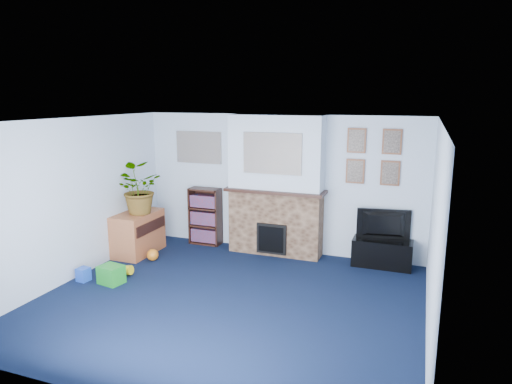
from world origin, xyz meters
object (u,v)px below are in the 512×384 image
at_px(television, 384,225).
at_px(tv_stand, 382,253).
at_px(bookshelf, 206,217).
at_px(sideboard, 138,234).

bearing_deg(television, tv_stand, 80.95).
bearing_deg(bookshelf, television, -1.01).
relative_size(bookshelf, sideboard, 1.12).
bearing_deg(tv_stand, television, 90.00).
distance_m(tv_stand, television, 0.46).
bearing_deg(tv_stand, bookshelf, 178.63).
xyz_separation_m(tv_stand, television, (0.00, 0.02, 0.46)).
relative_size(tv_stand, television, 1.11).
xyz_separation_m(tv_stand, sideboard, (-4.05, -0.83, 0.12)).
bearing_deg(sideboard, television, 11.81).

